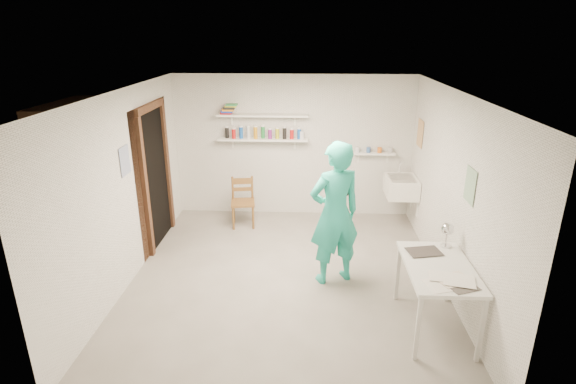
{
  "coord_description": "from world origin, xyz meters",
  "views": [
    {
      "loc": [
        0.27,
        -5.15,
        3.06
      ],
      "look_at": [
        0.0,
        0.4,
        1.05
      ],
      "focal_mm": 28.0,
      "sensor_mm": 36.0,
      "label": 1
    }
  ],
  "objects_px": {
    "wooden_chair": "(243,203)",
    "work_table": "(435,297)",
    "belfast_sink": "(401,187)",
    "desk_lamp": "(448,229)",
    "wall_clock": "(342,185)",
    "man": "(335,214)"
  },
  "relations": [
    {
      "from": "wooden_chair",
      "to": "work_table",
      "type": "relative_size",
      "value": 0.72
    },
    {
      "from": "work_table",
      "to": "belfast_sink",
      "type": "bearing_deg",
      "value": 87.63
    },
    {
      "from": "belfast_sink",
      "to": "work_table",
      "type": "distance_m",
      "value": 2.68
    },
    {
      "from": "wooden_chair",
      "to": "desk_lamp",
      "type": "height_order",
      "value": "desk_lamp"
    },
    {
      "from": "work_table",
      "to": "wooden_chair",
      "type": "bearing_deg",
      "value": 133.19
    },
    {
      "from": "wall_clock",
      "to": "work_table",
      "type": "relative_size",
      "value": 0.29
    },
    {
      "from": "man",
      "to": "wooden_chair",
      "type": "height_order",
      "value": "man"
    },
    {
      "from": "man",
      "to": "wall_clock",
      "type": "height_order",
      "value": "man"
    },
    {
      "from": "belfast_sink",
      "to": "desk_lamp",
      "type": "relative_size",
      "value": 4.24
    },
    {
      "from": "work_table",
      "to": "desk_lamp",
      "type": "bearing_deg",
      "value": 67.58
    },
    {
      "from": "man",
      "to": "desk_lamp",
      "type": "bearing_deg",
      "value": 134.68
    },
    {
      "from": "wall_clock",
      "to": "work_table",
      "type": "bearing_deg",
      "value": -73.68
    },
    {
      "from": "belfast_sink",
      "to": "wall_clock",
      "type": "height_order",
      "value": "wall_clock"
    },
    {
      "from": "belfast_sink",
      "to": "wall_clock",
      "type": "relative_size",
      "value": 1.81
    },
    {
      "from": "wall_clock",
      "to": "desk_lamp",
      "type": "height_order",
      "value": "wall_clock"
    },
    {
      "from": "desk_lamp",
      "to": "work_table",
      "type": "bearing_deg",
      "value": -112.42
    },
    {
      "from": "belfast_sink",
      "to": "wall_clock",
      "type": "bearing_deg",
      "value": -125.13
    },
    {
      "from": "wooden_chair",
      "to": "work_table",
      "type": "distance_m",
      "value": 3.56
    },
    {
      "from": "man",
      "to": "desk_lamp",
      "type": "xyz_separation_m",
      "value": [
        1.23,
        -0.5,
        0.05
      ]
    },
    {
      "from": "wooden_chair",
      "to": "belfast_sink",
      "type": "bearing_deg",
      "value": -6.57
    },
    {
      "from": "wooden_chair",
      "to": "desk_lamp",
      "type": "relative_size",
      "value": 5.75
    },
    {
      "from": "belfast_sink",
      "to": "work_table",
      "type": "height_order",
      "value": "belfast_sink"
    }
  ]
}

